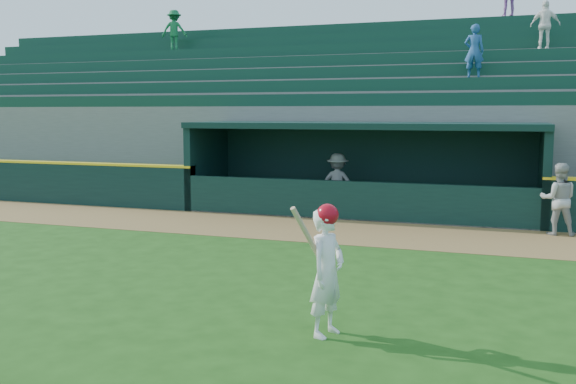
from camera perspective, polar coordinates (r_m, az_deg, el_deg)
name	(u,v)px	position (r m, az deg, el deg)	size (l,w,h in m)	color
ground	(255,284)	(10.37, -2.92, -8.19)	(120.00, 120.00, 0.00)	#1B4611
warning_track	(335,231)	(14.91, 4.16, -3.45)	(40.00, 3.00, 0.01)	brown
dugout_player_front	(558,199)	(15.49, 22.91, -0.60)	(0.79, 0.61, 1.62)	#AAABA5
dugout_player_inside	(338,183)	(17.69, 4.42, 0.83)	(1.04, 0.60, 1.61)	gray
dugout	(364,163)	(17.73, 6.79, 2.61)	(9.40, 2.80, 2.46)	slate
stands	(395,122)	(22.16, 9.46, 6.14)	(34.50, 6.25, 7.61)	slate
batter_at_plate	(327,269)	(7.89, 3.48, -6.87)	(0.60, 0.77, 1.66)	white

